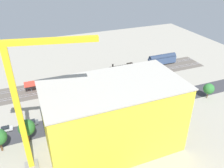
% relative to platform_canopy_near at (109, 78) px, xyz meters
% --- Properties ---
extents(ground_plane, '(192.79, 192.79, 0.00)m').
position_rel_platform_canopy_near_xyz_m(ground_plane, '(4.83, 13.66, -3.79)').
color(ground_plane, '#9E998C').
rests_on(ground_plane, ground).
extents(rail_bed, '(120.56, 14.82, 0.01)m').
position_rel_platform_canopy_near_xyz_m(rail_bed, '(4.83, -7.69, -3.79)').
color(rail_bed, '#5B544C').
rests_on(rail_bed, ground).
extents(street_asphalt, '(120.54, 9.62, 0.01)m').
position_rel_platform_canopy_near_xyz_m(street_asphalt, '(4.83, 19.58, -3.79)').
color(street_asphalt, '#38383D').
rests_on(street_asphalt, ground).
extents(track_rails, '(120.49, 8.38, 0.12)m').
position_rel_platform_canopy_near_xyz_m(track_rails, '(4.83, -7.69, -3.61)').
color(track_rails, '#9E9EA8').
rests_on(track_rails, ground).
extents(platform_canopy_near, '(52.63, 5.47, 3.98)m').
position_rel_platform_canopy_near_xyz_m(platform_canopy_near, '(0.00, 0.00, 0.00)').
color(platform_canopy_near, '#A82D23').
rests_on(platform_canopy_near, ground).
extents(platform_canopy_far, '(52.28, 4.85, 4.00)m').
position_rel_platform_canopy_near_xyz_m(platform_canopy_far, '(9.88, -7.54, -0.04)').
color(platform_canopy_far, '#C63D2D').
rests_on(platform_canopy_far, ground).
extents(locomotive, '(14.39, 2.83, 5.01)m').
position_rel_platform_canopy_near_xyz_m(locomotive, '(-12.01, -10.79, -2.00)').
color(locomotive, black).
rests_on(locomotive, ground).
extents(passenger_coach, '(16.12, 3.15, 5.85)m').
position_rel_platform_canopy_near_xyz_m(passenger_coach, '(-35.19, -10.79, -0.73)').
color(passenger_coach, black).
rests_on(passenger_coach, ground).
extents(parked_car_0, '(4.33, 1.95, 1.74)m').
position_rel_platform_canopy_near_xyz_m(parked_car_0, '(-14.97, 16.61, -3.01)').
color(parked_car_0, black).
rests_on(parked_car_0, ground).
extents(parked_car_1, '(4.12, 1.92, 1.68)m').
position_rel_platform_canopy_near_xyz_m(parked_car_1, '(-6.88, 16.37, -3.04)').
color(parked_car_1, black).
rests_on(parked_car_1, ground).
extents(parked_car_2, '(4.63, 1.89, 1.72)m').
position_rel_platform_canopy_near_xyz_m(parked_car_2, '(1.22, 15.77, -3.01)').
color(parked_car_2, black).
rests_on(parked_car_2, ground).
extents(parked_car_3, '(4.59, 1.79, 1.86)m').
position_rel_platform_canopy_near_xyz_m(parked_car_3, '(9.86, 16.57, -2.96)').
color(parked_car_3, black).
rests_on(parked_car_3, ground).
extents(parked_car_4, '(4.73, 1.82, 1.67)m').
position_rel_platform_canopy_near_xyz_m(parked_car_4, '(18.96, 16.48, -3.04)').
color(parked_car_4, black).
rests_on(parked_car_4, ground).
extents(parked_car_5, '(4.41, 2.05, 1.61)m').
position_rel_platform_canopy_near_xyz_m(parked_car_5, '(26.76, 15.94, -3.08)').
color(parked_car_5, black).
rests_on(parked_car_5, ground).
extents(parked_car_6, '(4.79, 1.95, 1.84)m').
position_rel_platform_canopy_near_xyz_m(parked_car_6, '(35.60, 16.08, -2.98)').
color(parked_car_6, black).
rests_on(parked_car_6, ground).
extents(parked_car_7, '(4.57, 1.78, 1.67)m').
position_rel_platform_canopy_near_xyz_m(parked_car_7, '(43.97, 16.13, -3.05)').
color(parked_car_7, black).
rests_on(parked_car_7, ground).
extents(construction_building, '(38.56, 20.63, 21.22)m').
position_rel_platform_canopy_near_xyz_m(construction_building, '(12.79, 35.83, 6.82)').
color(construction_building, yellow).
rests_on(construction_building, ground).
extents(construction_roof_slab, '(39.16, 21.23, 0.40)m').
position_rel_platform_canopy_near_xyz_m(construction_roof_slab, '(12.79, 35.83, 17.63)').
color(construction_roof_slab, '#B7B2A8').
rests_on(construction_roof_slab, construction_building).
extents(tower_crane, '(25.09, 7.06, 37.28)m').
position_rel_platform_canopy_near_xyz_m(tower_crane, '(35.53, 36.08, 18.05)').
color(tower_crane, gray).
rests_on(tower_crane, ground).
extents(box_truck_0, '(10.10, 2.96, 3.52)m').
position_rel_platform_canopy_near_xyz_m(box_truck_0, '(18.92, 20.49, -2.07)').
color(box_truck_0, black).
rests_on(box_truck_0, ground).
extents(box_truck_1, '(9.44, 2.90, 3.41)m').
position_rel_platform_canopy_near_xyz_m(box_truck_1, '(26.64, 19.38, -2.10)').
color(box_truck_1, black).
rests_on(box_truck_1, ground).
extents(box_truck_2, '(8.60, 2.46, 3.22)m').
position_rel_platform_canopy_near_xyz_m(box_truck_2, '(22.14, 19.04, -2.18)').
color(box_truck_2, black).
rests_on(box_truck_2, ground).
extents(street_tree_1, '(4.40, 4.40, 6.64)m').
position_rel_platform_canopy_near_xyz_m(street_tree_1, '(-33.75, 25.48, 0.64)').
color(street_tree_1, brown).
rests_on(street_tree_1, ground).
extents(street_tree_2, '(5.44, 5.44, 8.04)m').
position_rel_platform_canopy_near_xyz_m(street_tree_2, '(8.91, 24.17, 1.52)').
color(street_tree_2, brown).
rests_on(street_tree_2, ground).
extents(street_tree_3, '(5.91, 5.91, 7.95)m').
position_rel_platform_canopy_near_xyz_m(street_tree_3, '(-16.63, 25.56, 1.19)').
color(street_tree_3, brown).
rests_on(street_tree_3, ground).
extents(street_tree_4, '(4.12, 4.12, 6.20)m').
position_rel_platform_canopy_near_xyz_m(street_tree_4, '(23.24, 24.60, 0.33)').
color(street_tree_4, brown).
rests_on(street_tree_4, ground).
extents(street_tree_5, '(5.16, 5.16, 8.02)m').
position_rel_platform_canopy_near_xyz_m(street_tree_5, '(37.01, 24.20, 1.64)').
color(street_tree_5, brown).
rests_on(street_tree_5, ground).
extents(traffic_light, '(0.50, 0.36, 6.04)m').
position_rel_platform_canopy_near_xyz_m(traffic_light, '(23.24, 24.19, 0.26)').
color(traffic_light, '#333333').
rests_on(traffic_light, ground).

